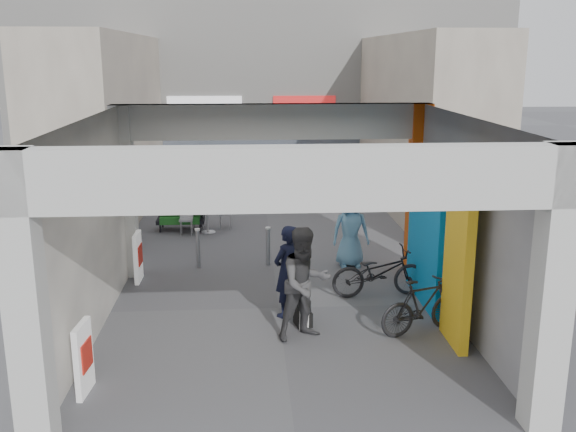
{
  "coord_description": "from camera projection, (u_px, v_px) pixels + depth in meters",
  "views": [
    {
      "loc": [
        -0.51,
        -10.81,
        4.44
      ],
      "look_at": [
        0.23,
        1.0,
        1.46
      ],
      "focal_mm": 40.0,
      "sensor_mm": 36.0,
      "label": 1
    }
  ],
  "objects": [
    {
      "name": "ground",
      "position": [
        279.0,
        308.0,
        11.58
      ],
      "size": [
        90.0,
        90.0,
        0.0
      ],
      "primitive_type": "plane",
      "color": "#535458",
      "rests_on": "ground"
    },
    {
      "name": "arcade_canopy",
      "position": [
        314.0,
        193.0,
        10.26
      ],
      "size": [
        6.4,
        6.45,
        6.4
      ],
      "color": "#B8B8B3",
      "rests_on": "ground"
    },
    {
      "name": "far_building",
      "position": [
        260.0,
        67.0,
        24.15
      ],
      "size": [
        18.0,
        4.08,
        8.0
      ],
      "color": "silver",
      "rests_on": "ground"
    },
    {
      "name": "plaza_bldg_left",
      "position": [
        105.0,
        126.0,
        17.96
      ],
      "size": [
        2.0,
        9.0,
        5.0
      ],
      "primitive_type": "cube",
      "color": "#B8AD98",
      "rests_on": "ground"
    },
    {
      "name": "plaza_bldg_right",
      "position": [
        421.0,
        124.0,
        18.5
      ],
      "size": [
        2.0,
        9.0,
        5.0
      ],
      "primitive_type": "cube",
      "color": "#B8AD98",
      "rests_on": "ground"
    },
    {
      "name": "bollard_left",
      "position": [
        198.0,
        249.0,
        13.69
      ],
      "size": [
        0.09,
        0.09,
        0.85
      ],
      "primitive_type": "cylinder",
      "color": "gray",
      "rests_on": "ground"
    },
    {
      "name": "bollard_center",
      "position": [
        268.0,
        247.0,
        13.85
      ],
      "size": [
        0.09,
        0.09,
        0.84
      ],
      "primitive_type": "cylinder",
      "color": "gray",
      "rests_on": "ground"
    },
    {
      "name": "bollard_right",
      "position": [
        349.0,
        243.0,
        14.01
      ],
      "size": [
        0.09,
        0.09,
        0.89
      ],
      "primitive_type": "cylinder",
      "color": "gray",
      "rests_on": "ground"
    },
    {
      "name": "advert_board_near",
      "position": [
        84.0,
        358.0,
        8.56
      ],
      "size": [
        0.14,
        0.56,
        1.0
      ],
      "rotation": [
        0.0,
        0.0,
        -0.09
      ],
      "color": "silver",
      "rests_on": "ground"
    },
    {
      "name": "advert_board_far",
      "position": [
        138.0,
        257.0,
        12.86
      ],
      "size": [
        0.11,
        0.55,
        1.0
      ],
      "rotation": [
        0.0,
        0.0,
        -0.02
      ],
      "color": "silver",
      "rests_on": "ground"
    },
    {
      "name": "cafe_set",
      "position": [
        204.0,
        220.0,
        16.67
      ],
      "size": [
        1.3,
        1.05,
        0.79
      ],
      "rotation": [
        0.0,
        0.0,
        0.3
      ],
      "color": "#ABAAAF",
      "rests_on": "ground"
    },
    {
      "name": "produce_stand",
      "position": [
        181.0,
        218.0,
        16.71
      ],
      "size": [
        1.22,
        0.66,
        0.8
      ],
      "rotation": [
        0.0,
        0.0,
        0.08
      ],
      "color": "black",
      "rests_on": "ground"
    },
    {
      "name": "crate_stack",
      "position": [
        277.0,
        200.0,
        18.99
      ],
      "size": [
        0.54,
        0.49,
        0.56
      ],
      "rotation": [
        0.0,
        0.0,
        -0.36
      ],
      "color": "#1A5B1A",
      "rests_on": "ground"
    },
    {
      "name": "border_collie",
      "position": [
        303.0,
        312.0,
        10.71
      ],
      "size": [
        0.25,
        0.5,
        0.69
      ],
      "rotation": [
        0.0,
        0.0,
        0.21
      ],
      "color": "black",
      "rests_on": "ground"
    },
    {
      "name": "man_with_dog",
      "position": [
        287.0,
        271.0,
        11.06
      ],
      "size": [
        0.7,
        0.69,
        1.63
      ],
      "primitive_type": "imported",
      "rotation": [
        0.0,
        0.0,
        3.89
      ],
      "color": "black",
      "rests_on": "ground"
    },
    {
      "name": "man_back_turned",
      "position": [
        305.0,
        284.0,
        10.16
      ],
      "size": [
        1.1,
        1.0,
        1.84
      ],
      "primitive_type": "imported",
      "rotation": [
        0.0,
        0.0,
        0.42
      ],
      "color": "#3E3D40",
      "rests_on": "ground"
    },
    {
      "name": "man_elderly",
      "position": [
        351.0,
        230.0,
        13.7
      ],
      "size": [
        0.81,
        0.55,
        1.61
      ],
      "primitive_type": "imported",
      "rotation": [
        0.0,
        0.0,
        0.04
      ],
      "color": "#6299BF",
      "rests_on": "ground"
    },
    {
      "name": "man_crates",
      "position": [
        309.0,
        179.0,
        19.02
      ],
      "size": [
        1.05,
        0.49,
        1.74
      ],
      "primitive_type": "imported",
      "rotation": [
        0.0,
        0.0,
        3.21
      ],
      "color": "black",
      "rests_on": "ground"
    },
    {
      "name": "bicycle_front",
      "position": [
        379.0,
        272.0,
        12.05
      ],
      "size": [
        1.85,
        0.77,
        0.95
      ],
      "primitive_type": "imported",
      "rotation": [
        0.0,
        0.0,
        1.65
      ],
      "color": "black",
      "rests_on": "ground"
    },
    {
      "name": "bicycle_rear",
      "position": [
        423.0,
        306.0,
        10.44
      ],
      "size": [
        1.62,
        0.94,
        0.94
      ],
      "primitive_type": "imported",
      "rotation": [
        0.0,
        0.0,
        1.91
      ],
      "color": "black",
      "rests_on": "ground"
    },
    {
      "name": "white_van",
      "position": [
        338.0,
        162.0,
        22.69
      ],
      "size": [
        4.62,
        2.54,
        1.49
      ],
      "primitive_type": "imported",
      "rotation": [
        0.0,
        0.0,
        1.38
      ],
      "color": "silver",
      "rests_on": "ground"
    }
  ]
}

